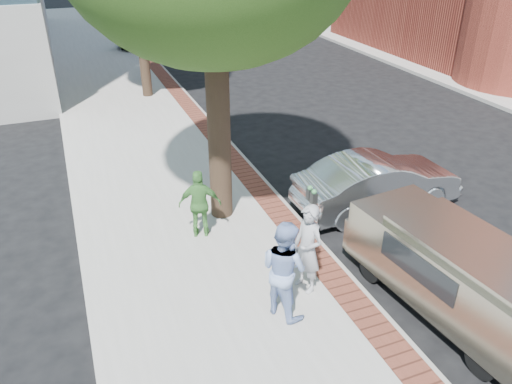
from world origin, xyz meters
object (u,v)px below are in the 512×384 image
person_officer (284,269)px  sedan_silver (378,183)px  parking_meter (311,205)px  bg_car (159,33)px  van (450,267)px  person_gray (308,249)px  person_green (200,204)px

person_officer → sedan_silver: bearing=-78.0°
parking_meter → bg_car: parking_meter is taller
van → bg_car: bearing=84.9°
person_gray → van: 2.61m
parking_meter → sedan_silver: size_ratio=0.35×
parking_meter → sedan_silver: bearing=25.2°
parking_meter → van: bearing=-56.7°
person_officer → van: size_ratio=0.42×
person_officer → bg_car: (2.57, 22.97, -0.28)m
person_officer → van: (2.97, -0.81, -0.21)m
sedan_silver → van: van is taller
person_gray → van: (2.29, -1.24, -0.17)m
person_green → bg_car: size_ratio=0.34×
person_gray → person_green: 2.88m
parking_meter → bg_car: size_ratio=0.31×
sedan_silver → van: 3.72m
person_green → van: bearing=151.1°
parking_meter → van: parking_meter is taller
bg_car → person_officer: bearing=166.3°
person_gray → person_green: person_gray is taller
sedan_silver → van: size_ratio=0.94×
person_gray → bg_car: person_gray is taller
bg_car → sedan_silver: bearing=176.3°
person_gray → person_green: size_ratio=1.13×
parking_meter → person_officer: person_officer is taller
sedan_silver → parking_meter: bearing=113.7°
person_gray → sedan_silver: 3.97m
parking_meter → person_gray: person_gray is taller
person_officer → van: person_officer is taller
sedan_silver → bg_car: bg_car is taller
bg_car → person_green: bearing=163.5°
person_gray → van: bearing=44.9°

